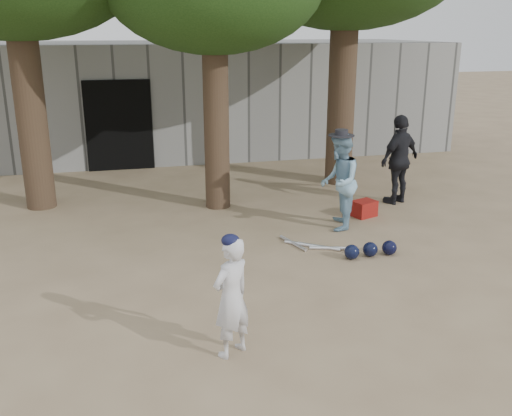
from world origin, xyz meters
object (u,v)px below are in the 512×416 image
object	(u,v)px
spectator_blue	(339,182)
spectator_dark	(399,160)
boy_player	(231,297)
red_bag	(364,209)

from	to	relation	value
spectator_blue	spectator_dark	world-z (taller)	spectator_dark
boy_player	spectator_dark	size ratio (longest dim) A/B	0.76
spectator_blue	spectator_dark	xyz separation A→B (m)	(1.73, 1.17, 0.05)
red_bag	spectator_dark	bearing A→B (deg)	33.49
spectator_blue	boy_player	bearing A→B (deg)	-13.99
boy_player	red_bag	distance (m)	5.29
boy_player	red_bag	xyz separation A→B (m)	(3.34, 4.06, -0.52)
spectator_blue	red_bag	world-z (taller)	spectator_blue
spectator_dark	red_bag	xyz separation A→B (m)	(-1.00, -0.66, -0.74)
spectator_dark	spectator_blue	bearing A→B (deg)	8.72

